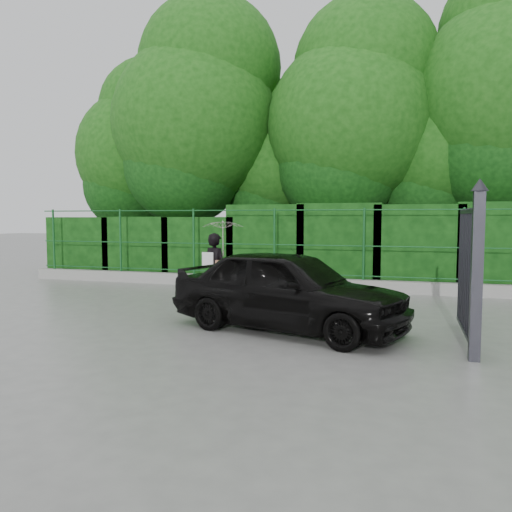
# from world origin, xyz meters

# --- Properties ---
(ground) EXTENTS (80.00, 80.00, 0.00)m
(ground) POSITION_xyz_m (0.00, 0.00, 0.00)
(ground) COLOR gray
(kerb) EXTENTS (14.00, 0.25, 0.30)m
(kerb) POSITION_xyz_m (0.00, 4.50, 0.15)
(kerb) COLOR #9E9E99
(kerb) RESTS_ON ground
(fence) EXTENTS (14.13, 0.06, 1.80)m
(fence) POSITION_xyz_m (0.22, 4.50, 1.20)
(fence) COLOR #165122
(fence) RESTS_ON kerb
(hedge) EXTENTS (14.20, 1.20, 2.24)m
(hedge) POSITION_xyz_m (0.29, 5.50, 1.04)
(hedge) COLOR black
(hedge) RESTS_ON ground
(trees) EXTENTS (17.10, 6.15, 8.08)m
(trees) POSITION_xyz_m (1.14, 7.74, 4.62)
(trees) COLOR black
(trees) RESTS_ON ground
(gate) EXTENTS (0.22, 2.33, 2.36)m
(gate) POSITION_xyz_m (4.60, -0.72, 1.19)
(gate) COLOR #25252B
(gate) RESTS_ON ground
(woman) EXTENTS (0.90, 0.87, 1.82)m
(woman) POSITION_xyz_m (-0.03, 1.65, 1.19)
(woman) COLOR black
(woman) RESTS_ON ground
(car) EXTENTS (4.29, 2.69, 1.36)m
(car) POSITION_xyz_m (1.87, -0.19, 0.68)
(car) COLOR black
(car) RESTS_ON ground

